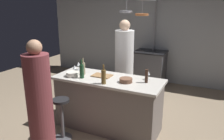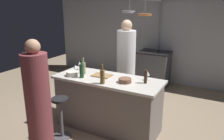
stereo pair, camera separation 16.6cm
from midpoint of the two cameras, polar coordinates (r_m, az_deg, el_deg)
The scene contains 18 objects.
ground_plane at distance 4.04m, azimuth -2.17°, elevation -14.29°, with size 9.00×9.00×0.00m, color gray.
back_wall at distance 6.18m, azimuth 10.28°, elevation 9.12°, with size 6.40×0.16×2.60m, color #9EA3A8.
kitchen_island at distance 3.83m, azimuth -2.24°, elevation -8.47°, with size 1.80×0.72×0.90m.
stove_range at distance 5.97m, azimuth 8.81°, elevation 0.57°, with size 0.80×0.64×0.89m.
chef at distance 4.56m, azimuth 2.05°, elevation 0.68°, with size 0.38×0.38×1.78m.
bar_stool_left at distance 3.66m, azimuth -13.96°, elevation -11.60°, with size 0.28×0.28×0.68m.
guest_left at distance 3.25m, azimuth -19.30°, elevation -8.19°, with size 0.35×0.35×1.64m.
overhead_pot_rack at distance 5.29m, azimuth 6.99°, elevation 11.95°, with size 0.63×1.42×2.17m.
cutting_board at distance 3.77m, azimuth -3.82°, elevation -1.44°, with size 0.32×0.22×0.02m, color #997047.
pepper_mill at distance 3.45m, azimuth 7.40°, elevation -1.56°, with size 0.05×0.05×0.21m, color #382319.
wine_bottle_white at distance 3.87m, azimuth -8.55°, elevation 0.45°, with size 0.07×0.07×0.29m.
wine_bottle_green at distance 3.68m, azimuth -9.00°, elevation -0.26°, with size 0.07×0.07×0.31m.
wine_bottle_amber at distance 3.38m, azimuth -3.57°, elevation -1.68°, with size 0.07×0.07×0.30m.
wine_glass_near_left_guest at distance 4.16m, azimuth -9.69°, elevation 1.45°, with size 0.07×0.07×0.15m.
wine_glass_near_right_guest at distance 3.60m, azimuth 7.83°, elevation -0.82°, with size 0.07×0.07×0.15m.
wine_glass_by_chef at distance 3.95m, azimuth -10.71°, elevation 0.61°, with size 0.07×0.07×0.15m.
mixing_bowl_wooden at distance 3.47m, azimuth 2.19°, elevation -2.62°, with size 0.20×0.20×0.07m, color brown.
mixing_bowl_ceramic at distance 3.82m, azimuth -11.21°, elevation -1.03°, with size 0.21×0.21×0.07m, color silver.
Camera 1 is at (1.56, -3.10, 2.07)m, focal length 35.94 mm.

